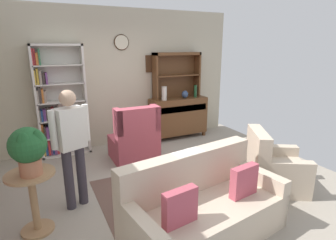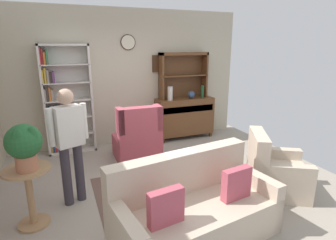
% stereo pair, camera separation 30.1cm
% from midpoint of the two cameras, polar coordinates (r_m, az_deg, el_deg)
% --- Properties ---
extents(ground_plane, '(5.40, 4.60, 0.02)m').
position_cam_midpoint_polar(ground_plane, '(4.38, 1.77, -13.00)').
color(ground_plane, '#9E9384').
extents(wall_back, '(5.00, 0.09, 2.80)m').
position_cam_midpoint_polar(wall_back, '(5.90, -6.52, 8.82)').
color(wall_back, '#BCB299').
rests_on(wall_back, ground_plane).
extents(area_rug, '(2.61, 1.70, 0.01)m').
position_cam_midpoint_polar(area_rug, '(4.22, 6.03, -14.09)').
color(area_rug, brown).
rests_on(area_rug, ground_plane).
extents(bookshelf, '(0.90, 0.30, 2.10)m').
position_cam_midpoint_polar(bookshelf, '(5.58, -19.45, 3.44)').
color(bookshelf, silver).
rests_on(bookshelf, ground_plane).
extents(sideboard, '(1.30, 0.45, 0.92)m').
position_cam_midpoint_polar(sideboard, '(6.24, 4.84, 0.85)').
color(sideboard, brown).
rests_on(sideboard, ground_plane).
extents(sideboard_hutch, '(1.10, 0.26, 1.00)m').
position_cam_midpoint_polar(sideboard_hutch, '(6.16, 4.61, 10.59)').
color(sideboard_hutch, brown).
rests_on(sideboard_hutch, sideboard).
extents(vase_tall, '(0.11, 0.11, 0.30)m').
position_cam_midpoint_polar(vase_tall, '(5.89, 1.91, 5.57)').
color(vase_tall, beige).
rests_on(vase_tall, sideboard).
extents(vase_round, '(0.15, 0.15, 0.17)m').
position_cam_midpoint_polar(vase_round, '(6.13, 6.32, 5.30)').
color(vase_round, '#33476B').
rests_on(vase_round, sideboard).
extents(bottle_wine, '(0.07, 0.07, 0.28)m').
position_cam_midpoint_polar(bottle_wine, '(6.23, 8.55, 5.90)').
color(bottle_wine, '#194223').
rests_on(bottle_wine, sideboard).
extents(couch_floral, '(1.90, 1.10, 0.90)m').
position_cam_midpoint_polar(couch_floral, '(3.20, 8.16, -18.27)').
color(couch_floral, beige).
rests_on(couch_floral, ground_plane).
extents(armchair_floral, '(1.05, 1.04, 0.88)m').
position_cam_midpoint_polar(armchair_floral, '(4.36, 23.24, -10.13)').
color(armchair_floral, beige).
rests_on(armchair_floral, ground_plane).
extents(wingback_chair, '(0.79, 0.81, 1.05)m').
position_cam_midpoint_polar(wingback_chair, '(5.03, -4.69, -4.26)').
color(wingback_chair, '#B74C5B').
rests_on(wingback_chair, ground_plane).
extents(plant_stand, '(0.52, 0.52, 0.73)m').
position_cam_midpoint_polar(plant_stand, '(3.56, -24.81, -13.31)').
color(plant_stand, '#A87F56').
rests_on(plant_stand, ground_plane).
extents(potted_plant_large, '(0.38, 0.38, 0.53)m').
position_cam_midpoint_polar(potted_plant_large, '(3.28, -25.63, -4.60)').
color(potted_plant_large, '#AD6B4C').
rests_on(potted_plant_large, plant_stand).
extents(person_reading, '(0.51, 0.31, 1.56)m').
position_cam_midpoint_polar(person_reading, '(3.69, -17.74, -3.82)').
color(person_reading, '#38333D').
rests_on(person_reading, ground_plane).
extents(coffee_table, '(0.80, 0.50, 0.42)m').
position_cam_midpoint_polar(coffee_table, '(3.81, 6.21, -11.55)').
color(coffee_table, brown).
rests_on(coffee_table, ground_plane).
extents(book_stack, '(0.21, 0.14, 0.06)m').
position_cam_midpoint_polar(book_stack, '(3.75, 4.43, -10.31)').
color(book_stack, gold).
rests_on(book_stack, coffee_table).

